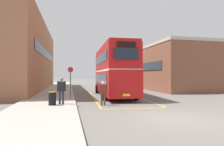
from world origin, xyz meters
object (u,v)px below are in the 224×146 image
object	(u,v)px
double_decker_bus	(113,70)
litter_bin	(52,98)
pedestrian_boarding	(103,92)
single_deck_bus	(112,77)
bus_stop_sign	(70,79)
pedestrian_waiting_near	(61,89)

from	to	relation	value
double_decker_bus	litter_bin	bearing A→B (deg)	-133.10
pedestrian_boarding	litter_bin	bearing A→B (deg)	-177.98
litter_bin	double_decker_bus	bearing A→B (deg)	46.90
single_deck_bus	pedestrian_boarding	world-z (taller)	single_deck_bus
bus_stop_sign	litter_bin	bearing A→B (deg)	-109.64
double_decker_bus	single_deck_bus	world-z (taller)	double_decker_bus
single_deck_bus	pedestrian_waiting_near	bearing A→B (deg)	-111.72
bus_stop_sign	pedestrian_waiting_near	bearing A→B (deg)	-101.65
double_decker_bus	bus_stop_sign	bearing A→B (deg)	-149.76
single_deck_bus	litter_bin	xyz separation A→B (m)	(-8.40, -19.99, -1.07)
double_decker_bus	pedestrian_waiting_near	bearing A→B (deg)	-131.50
pedestrian_boarding	bus_stop_sign	xyz separation A→B (m)	(-2.15, 3.13, 0.76)
pedestrian_boarding	pedestrian_waiting_near	size ratio (longest dim) A/B	0.93
double_decker_bus	pedestrian_waiting_near	world-z (taller)	double_decker_bus
litter_bin	bus_stop_sign	bearing A→B (deg)	70.36
single_deck_bus	litter_bin	distance (m)	21.71
single_deck_bus	pedestrian_waiting_near	xyz separation A→B (m)	(-7.85, -19.69, -0.48)
double_decker_bus	pedestrian_waiting_near	distance (m)	7.28
pedestrian_waiting_near	pedestrian_boarding	bearing A→B (deg)	-3.72
litter_bin	single_deck_bus	bearing A→B (deg)	67.21
double_decker_bus	litter_bin	size ratio (longest dim) A/B	12.37
double_decker_bus	litter_bin	xyz separation A→B (m)	(-5.29, -5.65, -1.94)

